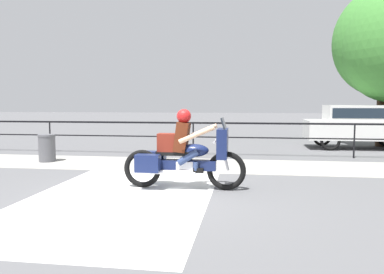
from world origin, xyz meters
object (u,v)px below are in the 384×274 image
at_px(parked_car, 358,124).
at_px(tree_behind_sign, 384,42).
at_px(motorcycle, 183,154).
at_px(trash_bin, 47,148).

relative_size(parked_car, tree_behind_sign, 0.64).
bearing_deg(parked_car, motorcycle, -124.26).
bearing_deg(trash_bin, motorcycle, -32.03).
xyz_separation_m(motorcycle, tree_behind_sign, (6.55, 8.48, 3.40)).
distance_m(parked_car, trash_bin, 11.06).
bearing_deg(tree_behind_sign, motorcycle, -127.69).
relative_size(motorcycle, tree_behind_sign, 0.40).
relative_size(motorcycle, trash_bin, 3.07).
height_order(motorcycle, tree_behind_sign, tree_behind_sign).
distance_m(trash_bin, tree_behind_sign, 12.98).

